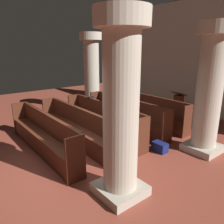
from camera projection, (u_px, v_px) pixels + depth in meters
name	position (u px, v px, depth m)	size (l,w,h in m)	color
ground_plane	(74.00, 161.00, 5.40)	(19.20, 19.20, 0.00)	brown
back_wall	(212.00, 59.00, 8.41)	(10.00, 0.16, 4.50)	silver
pew_row_0	(145.00, 108.00, 8.05)	(3.56, 0.46, 1.00)	#562819
pew_row_1	(126.00, 113.00, 7.47)	(3.56, 0.46, 1.00)	#562819
pew_row_2	(103.00, 118.00, 6.89)	(3.56, 0.47, 1.00)	#562819
pew_row_3	(75.00, 125.00, 6.32)	(3.56, 0.46, 1.00)	#562819
pew_row_4	(43.00, 133.00, 5.74)	(3.56, 0.46, 1.00)	#562819
pillar_aisle_side	(210.00, 88.00, 5.47)	(0.91, 0.91, 3.25)	#B6AD9A
pillar_far_side	(92.00, 72.00, 9.25)	(0.91, 0.91, 3.25)	#B6AD9A
pillar_aisle_rear	(121.00, 107.00, 3.73)	(0.90, 0.90, 3.25)	#B6AD9A
lectern	(178.00, 108.00, 8.39)	(0.48, 0.45, 1.08)	#492215
hymn_book	(91.00, 97.00, 7.55)	(0.14, 0.20, 0.04)	black
kneeler_box_navy	(160.00, 147.00, 5.85)	(0.40, 0.25, 0.25)	navy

